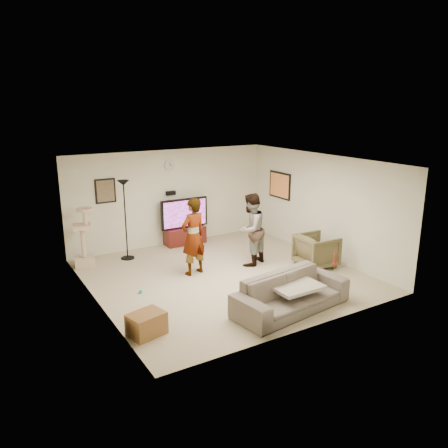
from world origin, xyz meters
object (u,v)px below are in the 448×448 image
tv_stand (185,235)px  sofa (291,293)px  floor_lamp (126,220)px  beer_bottle (335,259)px  person_right (251,230)px  tv (184,213)px  cat_tree (83,237)px  side_table (147,324)px  person_left (193,237)px  armchair (317,251)px

tv_stand → sofa: sofa is taller
floor_lamp → beer_bottle: bearing=-57.6°
person_right → beer_bottle: size_ratio=6.75×
tv → cat_tree: 2.76m
cat_tree → side_table: (0.05, -3.76, -0.50)m
person_left → tv: bearing=-123.8°
tv_stand → beer_bottle: (0.95, -4.57, 0.56)m
floor_lamp → armchair: (3.56, -2.76, -0.58)m
person_left → armchair: 2.87m
tv_stand → person_right: size_ratio=0.64×
floor_lamp → person_left: floor_lamp is taller
side_table → armchair: bearing=11.9°
person_right → side_table: bearing=4.4°
floor_lamp → cat_tree: size_ratio=1.39×
tv_stand → side_table: tv_stand is taller
tv_stand → person_left: person_left is taller
tv → beer_bottle: size_ratio=5.27×
tv → person_right: person_right is taller
person_right → cat_tree: bearing=-54.6°
person_left → armchair: size_ratio=2.06×
armchair → sofa: bearing=130.7°
person_left → beer_bottle: size_ratio=6.86×
tv_stand → beer_bottle: size_ratio=4.33×
tv_stand → tv: 0.62m
tv_stand → tv: tv is taller
floor_lamp → tv: bearing=11.6°
person_right → beer_bottle: (0.34, -2.35, -0.06)m
tv_stand → person_right: bearing=-74.6°
floor_lamp → sofa: size_ratio=0.85×
tv_stand → person_left: 2.30m
cat_tree → armchair: bearing=-31.5°
tv → person_left: (-0.80, -2.06, 0.02)m
cat_tree → armchair: size_ratio=1.66×
person_right → armchair: (1.23, -0.90, -0.47)m
floor_lamp → side_table: (-0.97, -3.71, -0.77)m
floor_lamp → sofa: 4.56m
person_right → sofa: 2.51m
floor_lamp → armchair: 4.54m
armchair → cat_tree: bearing=62.2°
tv_stand → beer_bottle: beer_bottle is taller
person_left → person_right: person_left is taller
sofa → side_table: 2.64m
person_left → sofa: bearing=92.8°
tv → armchair: (1.84, -3.11, -0.46)m
beer_bottle → tv_stand: bearing=101.7°
cat_tree → person_left: size_ratio=0.80×
tv_stand → armchair: armchair is taller
tv_stand → sofa: bearing=-91.2°
sofa → beer_bottle: (1.04, 0.00, 0.46)m
beer_bottle → sofa: bearing=180.0°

